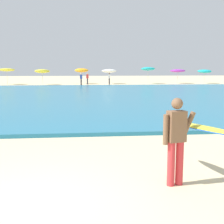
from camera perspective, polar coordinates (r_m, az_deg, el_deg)
ground_plane at (r=5.37m, az=-15.96°, el=-17.10°), size 160.00×160.00×0.00m
sea at (r=23.83m, az=-7.89°, el=3.08°), size 120.00×28.00×0.14m
surfer_with_board at (r=5.99m, az=14.37°, el=-3.91°), size 1.21×2.54×1.73m
beach_umbrella_0 at (r=43.46m, az=-19.59°, el=7.65°), size 2.12×2.14×2.26m
beach_umbrella_1 at (r=40.83m, az=-13.27°, el=7.64°), size 2.00×2.03×2.16m
beach_umbrella_2 at (r=43.27m, az=-5.88°, el=7.98°), size 1.96×1.99×2.25m
beach_umbrella_3 at (r=43.04m, az=-0.56°, el=7.90°), size 2.12×2.14×2.13m
beach_umbrella_4 at (r=43.63m, az=6.94°, el=8.24°), size 2.03×2.05×2.44m
beach_umbrella_5 at (r=45.00m, az=12.52°, el=7.75°), size 2.22×2.23×2.11m
beach_umbrella_6 at (r=45.97m, az=17.36°, el=7.50°), size 2.02×2.04×2.09m
beachgoer_near_row_left at (r=41.07m, az=-0.53°, el=6.49°), size 0.32×0.20×1.58m
beachgoer_near_row_mid at (r=41.27m, az=-4.75°, el=6.47°), size 0.32×0.20×1.58m
beachgoer_near_row_right at (r=39.78m, az=-5.96°, el=6.38°), size 0.32×0.20×1.58m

